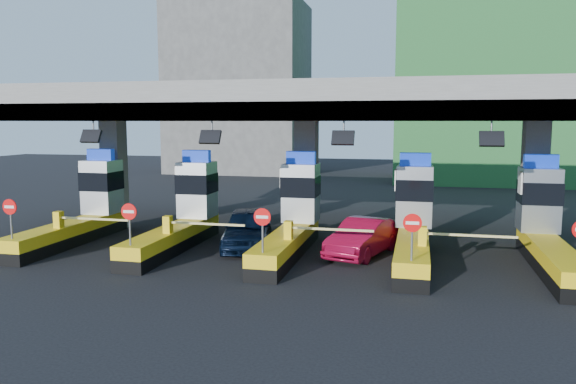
# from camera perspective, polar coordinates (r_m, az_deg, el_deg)

# --- Properties ---
(ground) EXTENTS (120.00, 120.00, 0.00)m
(ground) POSITION_cam_1_polar(r_m,az_deg,el_deg) (23.99, 0.42, -6.02)
(ground) COLOR black
(ground) RESTS_ON ground
(toll_canopy) EXTENTS (28.00, 12.09, 7.00)m
(toll_canopy) POSITION_cam_1_polar(r_m,az_deg,el_deg) (26.17, 1.84, 8.61)
(toll_canopy) COLOR slate
(toll_canopy) RESTS_ON ground
(toll_lane_far_left) EXTENTS (4.43, 8.00, 4.16)m
(toll_lane_far_left) POSITION_cam_1_polar(r_m,az_deg,el_deg) (27.88, -19.92, -1.67)
(toll_lane_far_left) COLOR black
(toll_lane_far_left) RESTS_ON ground
(toll_lane_left) EXTENTS (4.43, 8.00, 4.16)m
(toll_lane_left) POSITION_cam_1_polar(r_m,az_deg,el_deg) (25.52, -10.46, -2.15)
(toll_lane_left) COLOR black
(toll_lane_left) RESTS_ON ground
(toll_lane_center) EXTENTS (4.43, 8.00, 4.16)m
(toll_lane_center) POSITION_cam_1_polar(r_m,az_deg,el_deg) (23.97, 0.58, -2.62)
(toll_lane_center) COLOR black
(toll_lane_center) RESTS_ON ground
(toll_lane_right) EXTENTS (4.43, 8.00, 4.16)m
(toll_lane_right) POSITION_cam_1_polar(r_m,az_deg,el_deg) (23.42, 12.62, -3.03)
(toll_lane_right) COLOR black
(toll_lane_right) RESTS_ON ground
(toll_lane_far_right) EXTENTS (4.43, 8.00, 4.16)m
(toll_lane_far_right) POSITION_cam_1_polar(r_m,az_deg,el_deg) (23.92, 24.70, -3.31)
(toll_lane_far_right) COLOR black
(toll_lane_far_right) RESTS_ON ground
(bg_building_scaffold) EXTENTS (18.00, 12.00, 28.00)m
(bg_building_scaffold) POSITION_cam_1_polar(r_m,az_deg,el_deg) (55.86, 20.82, 15.50)
(bg_building_scaffold) COLOR #1E5926
(bg_building_scaffold) RESTS_ON ground
(bg_building_concrete) EXTENTS (14.00, 10.00, 18.00)m
(bg_building_concrete) POSITION_cam_1_polar(r_m,az_deg,el_deg) (61.92, -4.97, 10.41)
(bg_building_concrete) COLOR #4C4C49
(bg_building_concrete) RESTS_ON ground
(van) EXTENTS (3.13, 5.39, 1.72)m
(van) POSITION_cam_1_polar(r_m,az_deg,el_deg) (24.52, -4.16, -3.70)
(van) COLOR black
(van) RESTS_ON ground
(red_car) EXTENTS (2.88, 4.81, 1.50)m
(red_car) POSITION_cam_1_polar(r_m,az_deg,el_deg) (23.31, 7.61, -4.59)
(red_car) COLOR maroon
(red_car) RESTS_ON ground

